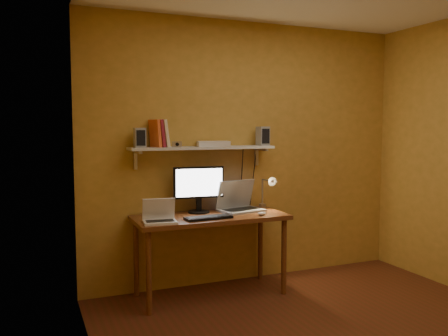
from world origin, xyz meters
name	(u,v)px	position (x,y,z in m)	size (l,w,h in m)	color
room	(347,164)	(0.00, 0.00, 1.30)	(3.44, 3.24, 2.64)	#5C2617
desk	(210,224)	(-0.54, 1.28, 0.66)	(1.40, 0.60, 0.75)	brown
wall_shelf	(203,148)	(-0.54, 1.47, 1.36)	(1.40, 0.25, 0.21)	silver
monitor	(199,187)	(-0.59, 1.45, 1.00)	(0.48, 0.22, 0.44)	black
laptop	(238,203)	(-0.20, 1.40, 0.83)	(0.46, 0.37, 0.30)	gray
netbook	(159,216)	(-1.06, 1.14, 0.81)	(0.30, 0.23, 0.21)	white
keyboard	(209,218)	(-0.62, 1.13, 0.76)	(0.42, 0.14, 0.02)	black
mouse	(262,213)	(-0.10, 1.10, 0.77)	(0.09, 0.06, 0.03)	white
desk_lamp	(268,188)	(0.12, 1.41, 0.96)	(0.09, 0.23, 0.38)	silver
speaker_left	(140,138)	(-1.14, 1.47, 1.46)	(0.10, 0.10, 0.18)	gray
speaker_right	(263,136)	(0.10, 1.48, 1.47)	(0.10, 0.10, 0.19)	gray
books	(159,133)	(-0.96, 1.50, 1.50)	(0.17, 0.18, 0.25)	orange
shelf_camera	(177,144)	(-0.81, 1.42, 1.40)	(0.09, 0.05, 0.05)	silver
router	(213,144)	(-0.44, 1.46, 1.40)	(0.30, 0.20, 0.05)	white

